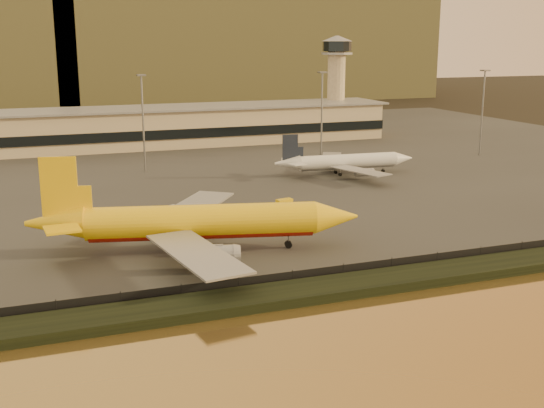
{
  "coord_description": "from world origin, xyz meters",
  "views": [
    {
      "loc": [
        -40.7,
        -97.31,
        34.16
      ],
      "look_at": [
        0.27,
        12.0,
        6.0
      ],
      "focal_mm": 45.0,
      "sensor_mm": 36.0,
      "label": 1
    }
  ],
  "objects": [
    {
      "name": "ground",
      "position": [
        0.0,
        0.0,
        0.0
      ],
      "size": [
        900.0,
        900.0,
        0.0
      ],
      "primitive_type": "plane",
      "color": "black",
      "rests_on": "ground"
    },
    {
      "name": "embankment",
      "position": [
        0.0,
        -17.0,
        0.7
      ],
      "size": [
        320.0,
        7.0,
        1.4
      ],
      "primitive_type": "cube",
      "color": "black",
      "rests_on": "ground"
    },
    {
      "name": "distant_hills",
      "position": [
        -20.74,
        340.0,
        31.39
      ],
      "size": [
        470.0,
        160.0,
        70.0
      ],
      "color": "brown",
      "rests_on": "ground"
    },
    {
      "name": "terminal_building",
      "position": [
        -14.52,
        125.55,
        6.25
      ],
      "size": [
        202.0,
        25.0,
        12.6
      ],
      "color": "tan",
      "rests_on": "tarmac"
    },
    {
      "name": "dhl_cargo_jet",
      "position": [
        -14.58,
        7.8,
        5.04
      ],
      "size": [
        53.77,
        51.65,
        16.21
      ],
      "rotation": [
        0.0,
        0.0,
        -0.24
      ],
      "color": "yellow",
      "rests_on": "tarmac"
    },
    {
      "name": "perimeter_fence",
      "position": [
        0.0,
        -13.0,
        1.3
      ],
      "size": [
        300.0,
        0.05,
        2.2
      ],
      "primitive_type": "cube",
      "color": "black",
      "rests_on": "tarmac"
    },
    {
      "name": "tarmac",
      "position": [
        0.0,
        95.0,
        0.1
      ],
      "size": [
        320.0,
        220.0,
        0.2
      ],
      "primitive_type": "cube",
      "color": "#2D2D2D",
      "rests_on": "ground"
    },
    {
      "name": "gse_vehicle_yellow",
      "position": [
        10.41,
        31.68,
        0.98
      ],
      "size": [
        3.71,
        2.29,
        1.55
      ],
      "primitive_type": "cube",
      "rotation": [
        0.0,
        0.0,
        0.23
      ],
      "color": "yellow",
      "rests_on": "tarmac"
    },
    {
      "name": "white_narrowbody_jet",
      "position": [
        38.02,
        58.6,
        3.47
      ],
      "size": [
        38.11,
        37.07,
        10.94
      ],
      "rotation": [
        0.0,
        0.0,
        -0.08
      ],
      "color": "white",
      "rests_on": "tarmac"
    },
    {
      "name": "apron_light_masts",
      "position": [
        15.0,
        75.0,
        15.7
      ],
      "size": [
        152.2,
        12.2,
        25.4
      ],
      "color": "slate",
      "rests_on": "tarmac"
    },
    {
      "name": "gse_vehicle_white",
      "position": [
        -13.75,
        33.52,
        1.01
      ],
      "size": [
        3.94,
        2.84,
        1.62
      ],
      "primitive_type": "cube",
      "rotation": [
        0.0,
        0.0,
        0.38
      ],
      "color": "white",
      "rests_on": "tarmac"
    },
    {
      "name": "control_tower",
      "position": [
        70.0,
        131.0,
        21.66
      ],
      "size": [
        11.2,
        11.2,
        35.5
      ],
      "color": "tan",
      "rests_on": "tarmac"
    }
  ]
}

